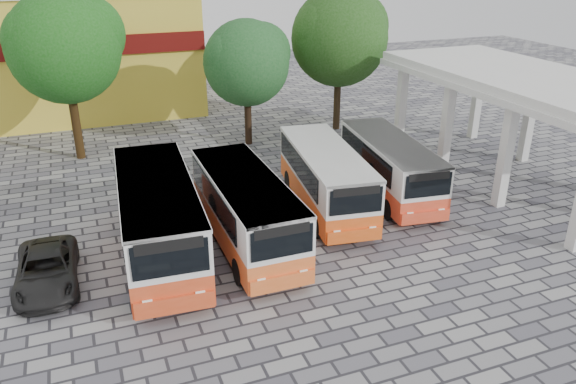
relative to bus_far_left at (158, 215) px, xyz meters
name	(u,v)px	position (x,y,z in m)	size (l,w,h in m)	color
ground	(364,255)	(7.25, -2.60, -1.80)	(90.00, 90.00, 0.00)	#54535D
terminal_shelter	(527,84)	(17.75, 1.40, 3.12)	(6.80, 15.80, 5.40)	silver
shophouse_block	(45,53)	(-3.75, 23.38, 2.36)	(20.40, 10.40, 8.30)	gold
bus_far_left	(158,215)	(0.00, 0.00, 0.00)	(3.16, 8.76, 3.11)	#DA451C
bus_centre_left	(246,207)	(3.30, -0.25, -0.14)	(2.47, 7.96, 2.87)	orange
bus_centre_right	(326,176)	(7.57, 1.71, -0.18)	(3.37, 8.02, 2.80)	#EB5515
bus_far_right	(390,164)	(10.99, 2.04, -0.23)	(3.19, 7.75, 2.71)	#E74523
tree_left	(65,44)	(-2.32, 12.77, 4.45)	(6.11, 5.82, 8.97)	#35230E
tree_middle	(247,60)	(7.17, 11.74, 3.16)	(5.15, 4.90, 7.26)	black
tree_right	(340,34)	(13.41, 12.63, 4.15)	(6.22, 5.92, 8.71)	#342617
parked_car	(47,270)	(-4.00, -0.49, -1.19)	(2.03, 4.40, 1.22)	black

